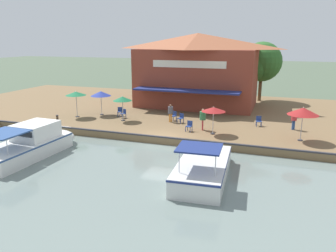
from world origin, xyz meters
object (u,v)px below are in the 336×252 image
Objects in this scene: cafe_chair_beside_entrance at (181,118)px; cafe_chair_mid_patio at (174,115)px; patio_umbrella_mid_patio_right at (303,111)px; cafe_chair_facing_river at (259,121)px; patio_umbrella_by_entrance at (101,94)px; mooring_post at (58,121)px; person_mid_patio at (294,118)px; patio_umbrella_mid_patio_left at (214,109)px; motorboat_distant_upstream at (205,164)px; person_at_quay_edge at (171,111)px; patio_umbrella_far_corner at (122,99)px; cafe_chair_far_corner_seat at (189,126)px; cafe_chair_under_first_umbrella at (120,111)px; patio_umbrella_near_quay_edge at (76,94)px; motorboat_nearest_quay at (33,143)px; tree_behind_restaurant at (260,63)px; cafe_chair_back_row_seat at (123,113)px; waterfront_restaurant at (197,69)px; person_near_entrance at (203,117)px.

cafe_chair_beside_entrance is 1.00× the size of cafe_chair_mid_patio.
cafe_chair_facing_river is at bearing -136.45° from patio_umbrella_mid_patio_right.
patio_umbrella_by_entrance reaches higher than mooring_post.
person_mid_patio is at bearing 90.86° from patio_umbrella_by_entrance.
motorboat_distant_upstream is (6.74, 0.89, -1.89)m from patio_umbrella_mid_patio_left.
person_at_quay_edge is at bearing -85.35° from person_mid_patio.
mooring_post is at bearing -50.07° from patio_umbrella_far_corner.
cafe_chair_far_corner_seat and cafe_chair_under_first_umbrella have the same top height.
cafe_chair_facing_river is at bearing 97.22° from patio_umbrella_near_quay_edge.
cafe_chair_far_corner_seat is at bearing 68.16° from cafe_chair_under_first_umbrella.
person_at_quay_edge is (-2.61, -4.37, -0.97)m from patio_umbrella_mid_patio_left.
motorboat_nearest_quay is (0.40, -11.99, 0.18)m from motorboat_distant_upstream.
patio_umbrella_mid_patio_right reaches higher than cafe_chair_mid_patio.
cafe_chair_beside_entrance is (-2.21, -9.82, -1.73)m from patio_umbrella_mid_patio_right.
tree_behind_restaurant is at bearing 165.04° from cafe_chair_far_corner_seat.
cafe_chair_back_row_seat is at bearing 78.57° from patio_umbrella_by_entrance.
patio_umbrella_far_corner is 2.30× the size of mooring_post.
motorboat_distant_upstream reaches higher than cafe_chair_facing_river.
patio_umbrella_near_quay_edge is 1.54× the size of person_mid_patio.
patio_umbrella_far_corner is (-0.05, 4.84, -0.22)m from patio_umbrella_near_quay_edge.
waterfront_restaurant reaches higher than patio_umbrella_near_quay_edge.
waterfront_restaurant is 18.82m from motorboat_distant_upstream.
cafe_chair_facing_river is (-2.07, 11.85, -1.56)m from patio_umbrella_far_corner.
motorboat_distant_upstream is (7.12, -5.53, -2.13)m from patio_umbrella_mid_patio_right.
person_mid_patio is 0.21× the size of motorboat_nearest_quay.
motorboat_nearest_quay is (10.59, -17.09, -0.74)m from person_mid_patio.
motorboat_nearest_quay is at bearing -21.16° from waterfront_restaurant.
cafe_chair_back_row_seat is 13.70m from motorboat_distant_upstream.
patio_umbrella_near_quay_edge is 2.92× the size of cafe_chair_back_row_seat.
cafe_chair_mid_patio is 0.86× the size of mooring_post.
motorboat_distant_upstream is 7.42× the size of mooring_post.
motorboat_distant_upstream is at bearing -37.81° from patio_umbrella_mid_patio_right.
waterfront_restaurant is at bearing 143.37° from cafe_chair_under_first_umbrella.
waterfront_restaurant reaches higher than tree_behind_restaurant.
patio_umbrella_by_entrance is 3.14m from cafe_chair_back_row_seat.
tree_behind_restaurant is (-15.07, 3.30, 3.41)m from person_near_entrance.
patio_umbrella_by_entrance is 2.80× the size of cafe_chair_back_row_seat.
patio_umbrella_mid_patio_left is 6.43m from patio_umbrella_mid_patio_right.
patio_umbrella_mid_patio_right is 7.55m from person_near_entrance.
patio_umbrella_near_quay_edge is 2.92× the size of cafe_chair_beside_entrance.
mooring_post reaches higher than cafe_chair_beside_entrance.
person_near_entrance is 12.91m from motorboat_nearest_quay.
patio_umbrella_by_entrance is (-1.55, 1.76, -0.15)m from patio_umbrella_near_quay_edge.
waterfront_restaurant is 13.37m from patio_umbrella_near_quay_edge.
person_mid_patio is 11.43m from motorboat_distant_upstream.
motorboat_distant_upstream reaches higher than cafe_chair_mid_patio.
cafe_chair_beside_entrance is at bearing 4.63° from waterfront_restaurant.
cafe_chair_mid_patio is (-1.62, 9.20, -1.78)m from patio_umbrella_near_quay_edge.
cafe_chair_mid_patio is (-0.07, 7.43, -1.63)m from patio_umbrella_by_entrance.
patio_umbrella_mid_patio_right is at bearing 85.90° from person_near_entrance.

